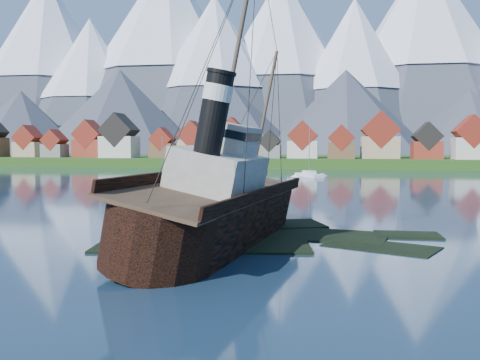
% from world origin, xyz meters
% --- Properties ---
extents(ground, '(1400.00, 1400.00, 0.00)m').
position_xyz_m(ground, '(0.00, 0.00, 0.00)').
color(ground, '#182D44').
rests_on(ground, ground).
extents(shoal, '(31.71, 21.24, 1.14)m').
position_xyz_m(shoal, '(1.78, 2.15, -0.35)').
color(shoal, black).
rests_on(shoal, ground).
extents(shore_bank, '(600.00, 80.00, 3.20)m').
position_xyz_m(shore_bank, '(0.00, 170.00, 0.00)').
color(shore_bank, '#233F12').
rests_on(shore_bank, ground).
extents(seawall, '(600.00, 2.50, 2.00)m').
position_xyz_m(seawall, '(0.00, 132.00, 0.00)').
color(seawall, '#3F3D38').
rests_on(seawall, ground).
extents(town, '(250.96, 16.69, 17.30)m').
position_xyz_m(town, '(-33.12, 152.18, 8.99)').
color(town, maroon).
rests_on(town, ground).
extents(mountains, '(965.00, 340.00, 205.00)m').
position_xyz_m(mountains, '(-0.79, 481.26, 89.34)').
color(mountains, '#2D333D').
rests_on(mountains, ground).
extents(tugboat_wreck, '(7.62, 32.85, 26.03)m').
position_xyz_m(tugboat_wreck, '(-2.29, -0.38, 3.26)').
color(tugboat_wreck, black).
rests_on(tugboat_wreck, ground).
extents(sailboat_a, '(4.66, 8.80, 10.44)m').
position_xyz_m(sailboat_a, '(-23.28, 49.85, 0.23)').
color(sailboat_a, white).
rests_on(sailboat_a, ground).
extents(sailboat_c, '(6.68, 7.61, 10.48)m').
position_xyz_m(sailboat_c, '(-13.96, 60.04, 0.24)').
color(sailboat_c, white).
rests_on(sailboat_c, ground).
extents(sailboat_e, '(7.88, 11.29, 13.12)m').
position_xyz_m(sailboat_e, '(2.66, 91.38, 0.29)').
color(sailboat_e, white).
rests_on(sailboat_e, ground).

